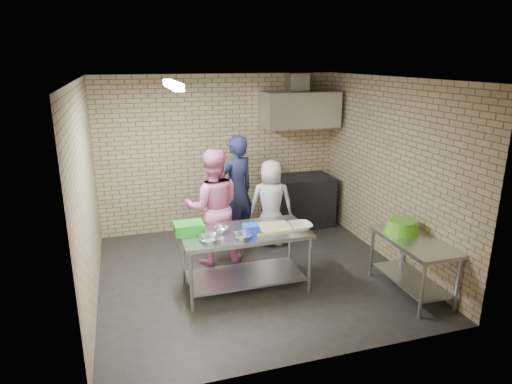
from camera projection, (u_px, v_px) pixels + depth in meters
floor at (253, 274)px, 6.32m from camera, size 4.20×4.20×0.00m
ceiling at (253, 79)px, 5.54m from camera, size 4.20×4.20×0.00m
back_wall at (220, 153)px, 7.76m from camera, size 4.20×0.06×2.70m
front_wall at (315, 238)px, 4.10m from camera, size 4.20×0.06×2.70m
left_wall at (87, 196)px, 5.34m from camera, size 0.06×4.00×2.70m
right_wall at (390, 171)px, 6.52m from camera, size 0.06×4.00×2.70m
prep_table at (245, 260)px, 5.82m from camera, size 1.63×0.82×0.82m
side_counter at (412, 266)px, 5.71m from camera, size 0.60×1.20×0.75m
stove at (298, 201)px, 8.08m from camera, size 1.20×0.70×0.90m
range_hood at (300, 109)px, 7.65m from camera, size 1.30×0.60×0.60m
hood_duct at (297, 82)px, 7.66m from camera, size 0.35×0.30×0.30m
wall_shelf at (311, 118)px, 7.96m from camera, size 0.80×0.20×0.04m
fluorescent_fixture at (173, 85)px, 5.28m from camera, size 0.10×1.25×0.08m
green_crate at (189, 228)px, 5.59m from camera, size 0.36×0.27×0.15m
blue_tub at (251, 229)px, 5.60m from camera, size 0.18×0.18×0.12m
cutting_board at (271, 228)px, 5.77m from camera, size 0.50×0.38×0.03m
mixing_bowl_a at (210, 239)px, 5.36m from camera, size 0.26×0.26×0.06m
mixing_bowl_b at (221, 230)px, 5.65m from camera, size 0.20×0.20×0.06m
mixing_bowl_c at (242, 236)px, 5.46m from camera, size 0.24×0.24×0.06m
ceramic_bowl at (300, 226)px, 5.75m from camera, size 0.32×0.32×0.08m
green_basin at (402, 226)px, 5.80m from camera, size 0.46×0.46×0.17m
bottle_green at (319, 112)px, 7.98m from camera, size 0.06×0.06×0.15m
man_navy at (236, 191)px, 7.13m from camera, size 0.77×0.65×1.80m
woman_pink at (213, 207)px, 6.46m from camera, size 0.91×0.75×1.72m
woman_white at (271, 203)px, 7.14m from camera, size 0.79×0.62×1.41m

